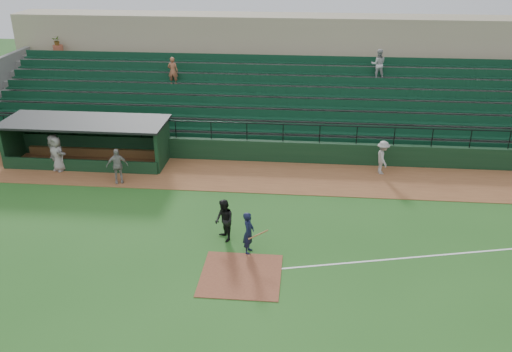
{
  "coord_description": "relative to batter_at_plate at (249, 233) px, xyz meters",
  "views": [
    {
      "loc": [
        2.18,
        -17.92,
        11.82
      ],
      "look_at": [
        0.0,
        5.0,
        1.4
      ],
      "focal_mm": 38.14,
      "sensor_mm": 36.0,
      "label": 1
    }
  ],
  "objects": [
    {
      "name": "umpire",
      "position": [
        -1.11,
        0.87,
        0.02
      ],
      "size": [
        1.05,
        1.12,
        1.83
      ],
      "primitive_type": "imported",
      "rotation": [
        0.0,
        0.0,
        -1.03
      ],
      "color": "black",
      "rests_on": "ground"
    },
    {
      "name": "foul_line",
      "position": [
        7.88,
        0.56,
        -0.89
      ],
      "size": [
        17.49,
        4.44,
        0.01
      ],
      "primitive_type": "cube",
      "rotation": [
        0.0,
        0.0,
        0.24
      ],
      "color": "white",
      "rests_on": "ground"
    },
    {
      "name": "dugout_player_a",
      "position": [
        -7.34,
        5.94,
        0.05
      ],
      "size": [
        1.17,
        0.8,
        1.84
      ],
      "primitive_type": "imported",
      "rotation": [
        0.0,
        0.0,
        0.36
      ],
      "color": "gray",
      "rests_on": "warning_track"
    },
    {
      "name": "batter_at_plate",
      "position": [
        0.0,
        0.0,
        0.0
      ],
      "size": [
        1.04,
        0.72,
        1.79
      ],
      "color": "black",
      "rests_on": "ground"
    },
    {
      "name": "stadium_structure",
      "position": [
        -0.12,
        15.82,
        1.41
      ],
      "size": [
        38.0,
        13.08,
        6.4
      ],
      "color": "black",
      "rests_on": "ground"
    },
    {
      "name": "runner",
      "position": [
        6.19,
        8.37,
        0.04
      ],
      "size": [
        0.82,
        1.25,
        1.81
      ],
      "primitive_type": "imported",
      "rotation": [
        0.0,
        0.0,
        1.71
      ],
      "color": "gray",
      "rests_on": "warning_track"
    },
    {
      "name": "dugout",
      "position": [
        -9.87,
        8.92,
        0.44
      ],
      "size": [
        8.9,
        3.2,
        2.42
      ],
      "color": "black",
      "rests_on": "ground"
    },
    {
      "name": "dugout_player_c",
      "position": [
        -11.24,
        7.29,
        0.12
      ],
      "size": [
        1.73,
        1.69,
        1.98
      ],
      "primitive_type": "imported",
      "rotation": [
        0.0,
        0.0,
        2.38
      ],
      "color": "#A19C97",
      "rests_on": "warning_track"
    },
    {
      "name": "ground",
      "position": [
        -0.12,
        -0.64,
        -0.9
      ],
      "size": [
        90.0,
        90.0,
        0.0
      ],
      "primitive_type": "plane",
      "color": "#21531A",
      "rests_on": "ground"
    },
    {
      "name": "warning_track",
      "position": [
        -0.12,
        7.36,
        -0.88
      ],
      "size": [
        40.0,
        4.0,
        0.03
      ],
      "primitive_type": "cube",
      "color": "brown",
      "rests_on": "ground"
    },
    {
      "name": "dugout_player_b",
      "position": [
        -11.01,
        7.11,
        0.09
      ],
      "size": [
        1.09,
        0.92,
        1.91
      ],
      "primitive_type": "imported",
      "rotation": [
        0.0,
        0.0,
        -0.39
      ],
      "color": "gray",
      "rests_on": "warning_track"
    },
    {
      "name": "home_plate_dirt",
      "position": [
        -0.12,
        -1.64,
        -0.88
      ],
      "size": [
        3.0,
        3.0,
        0.03
      ],
      "primitive_type": "cube",
      "color": "brown",
      "rests_on": "ground"
    }
  ]
}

